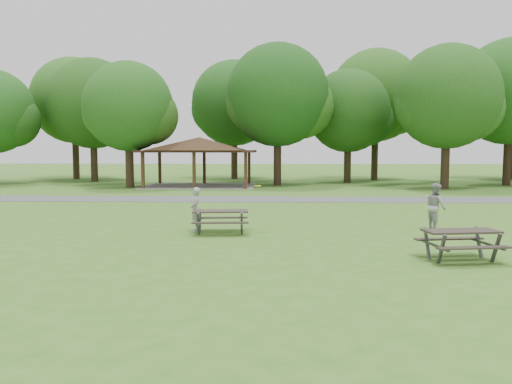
% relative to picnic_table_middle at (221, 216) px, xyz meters
% --- Properties ---
extents(ground, '(160.00, 160.00, 0.00)m').
position_rel_picnic_table_middle_xyz_m(ground, '(0.17, -2.63, -0.60)').
color(ground, '#39681D').
rests_on(ground, ground).
extents(asphalt_path, '(120.00, 3.20, 0.02)m').
position_rel_picnic_table_middle_xyz_m(asphalt_path, '(0.17, 11.37, -0.59)').
color(asphalt_path, '#4D4D50').
rests_on(asphalt_path, ground).
extents(pavilion, '(8.60, 7.01, 3.76)m').
position_rel_picnic_table_middle_xyz_m(pavilion, '(-3.83, 21.37, 2.46)').
color(pavilion, '#3A2515').
rests_on(pavilion, ground).
extents(tree_row_c, '(8.19, 7.80, 10.67)m').
position_rel_picnic_table_middle_xyz_m(tree_row_c, '(-13.73, 26.40, 5.94)').
color(tree_row_c, '#2E2014').
rests_on(tree_row_c, ground).
extents(tree_row_d, '(6.93, 6.60, 9.27)m').
position_rel_picnic_table_middle_xyz_m(tree_row_d, '(-8.75, 19.90, 5.17)').
color(tree_row_d, black).
rests_on(tree_row_d, ground).
extents(tree_row_e, '(8.40, 8.00, 11.02)m').
position_rel_picnic_table_middle_xyz_m(tree_row_e, '(2.27, 22.40, 6.18)').
color(tree_row_e, black).
rests_on(tree_row_e, ground).
extents(tree_row_f, '(7.35, 7.00, 9.55)m').
position_rel_picnic_table_middle_xyz_m(tree_row_f, '(8.26, 25.90, 5.24)').
color(tree_row_f, black).
rests_on(tree_row_f, ground).
extents(tree_row_g, '(7.77, 7.40, 10.25)m').
position_rel_picnic_table_middle_xyz_m(tree_row_g, '(14.26, 19.40, 5.73)').
color(tree_row_g, black).
rests_on(tree_row_g, ground).
extents(tree_row_h, '(8.61, 8.20, 11.37)m').
position_rel_picnic_table_middle_xyz_m(tree_row_h, '(20.27, 22.90, 6.43)').
color(tree_row_h, black).
rests_on(tree_row_h, ground).
extents(tree_deep_a, '(8.40, 8.00, 11.38)m').
position_rel_picnic_table_middle_xyz_m(tree_deep_a, '(-16.73, 29.90, 6.53)').
color(tree_deep_a, '#301F15').
rests_on(tree_deep_a, ground).
extents(tree_deep_b, '(8.40, 8.00, 11.13)m').
position_rel_picnic_table_middle_xyz_m(tree_deep_b, '(-1.73, 30.40, 6.29)').
color(tree_deep_b, '#311F15').
rests_on(tree_deep_b, ground).
extents(tree_deep_c, '(8.82, 8.40, 11.90)m').
position_rel_picnic_table_middle_xyz_m(tree_deep_c, '(11.27, 29.40, 6.85)').
color(tree_deep_c, black).
rests_on(tree_deep_c, ground).
extents(picnic_table_middle, '(1.98, 1.64, 0.81)m').
position_rel_picnic_table_middle_xyz_m(picnic_table_middle, '(0.00, 0.00, 0.00)').
color(picnic_table_middle, '#312923').
rests_on(picnic_table_middle, ground).
extents(picnic_table_far, '(2.09, 1.78, 0.82)m').
position_rel_picnic_table_middle_xyz_m(picnic_table_far, '(6.65, -3.96, 0.00)').
color(picnic_table_far, '#2D2520').
rests_on(picnic_table_far, ground).
extents(frisbee_in_flight, '(0.34, 0.34, 0.02)m').
position_rel_picnic_table_middle_xyz_m(frisbee_in_flight, '(1.25, 0.50, 1.00)').
color(frisbee_in_flight, yellow).
rests_on(frisbee_in_flight, ground).
extents(frisbee_thrower, '(0.48, 0.63, 1.54)m').
position_rel_picnic_table_middle_xyz_m(frisbee_thrower, '(-0.91, 0.34, 0.17)').
color(frisbee_thrower, '#959497').
rests_on(frisbee_thrower, ground).
extents(frisbee_catcher, '(0.77, 0.92, 1.67)m').
position_rel_picnic_table_middle_xyz_m(frisbee_catcher, '(7.59, 0.99, 0.24)').
color(frisbee_catcher, '#9B9B9D').
rests_on(frisbee_catcher, ground).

